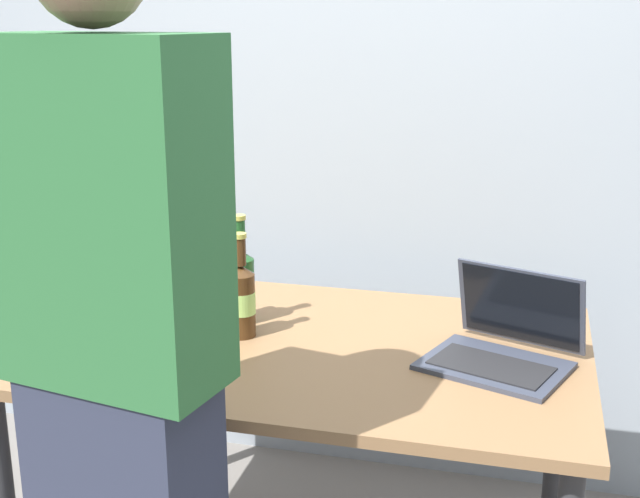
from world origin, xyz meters
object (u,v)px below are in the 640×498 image
(beer_bottle_green, at_px, (200,286))
(beer_bottle_dark, at_px, (241,299))
(person_figure, at_px, (118,381))
(beer_bottle_brown, at_px, (241,283))
(laptop, at_px, (504,343))

(beer_bottle_green, xyz_separation_m, beer_bottle_dark, (0.13, -0.05, -0.01))
(person_figure, bearing_deg, beer_bottle_green, 99.70)
(beer_bottle_brown, bearing_deg, beer_bottle_green, -150.39)
(beer_bottle_green, height_order, person_figure, person_figure)
(beer_bottle_brown, distance_m, person_figure, 0.72)
(laptop, relative_size, beer_bottle_brown, 1.35)
(beer_bottle_green, distance_m, beer_bottle_dark, 0.14)
(beer_bottle_green, bearing_deg, beer_bottle_dark, -19.43)
(laptop, relative_size, beer_bottle_dark, 1.46)
(laptop, height_order, beer_bottle_green, beer_bottle_green)
(beer_bottle_brown, bearing_deg, beer_bottle_dark, -70.34)
(beer_bottle_dark, bearing_deg, beer_bottle_brown, 109.66)
(person_figure, bearing_deg, beer_bottle_brown, 91.45)
(beer_bottle_dark, bearing_deg, laptop, 0.48)
(laptop, relative_size, beer_bottle_green, 1.32)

